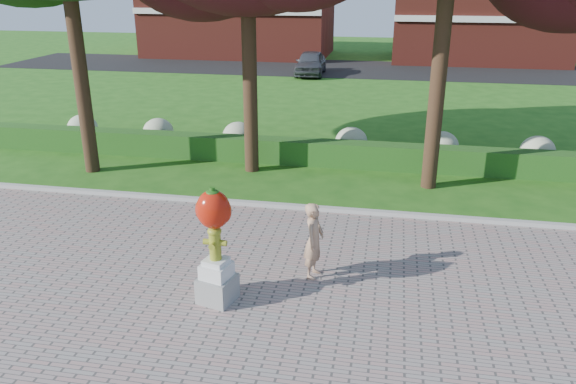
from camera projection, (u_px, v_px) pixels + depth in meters
name	position (u px, v px, depth m)	size (l,w,h in m)	color
ground	(274.00, 263.00, 12.17)	(100.00, 100.00, 0.00)	#225916
curb	(297.00, 208.00, 14.90)	(40.00, 0.18, 0.15)	#ADADA5
lawn_hedge	(318.00, 153.00, 18.45)	(24.00, 0.70, 0.80)	#154B17
hydrangea_row	(339.00, 141.00, 19.21)	(20.10, 1.10, 0.99)	#9DA880
street	(361.00, 69.00, 37.85)	(50.00, 8.00, 0.02)	black
building_left	(240.00, 9.00, 43.85)	(14.00, 8.00, 7.00)	maroon
building_right	(479.00, 15.00, 40.82)	(12.00, 8.00, 6.40)	maroon
hydrant_sculpture	(215.00, 243.00, 10.26)	(0.76, 0.76, 2.29)	gray
woman	(314.00, 240.00, 11.29)	(0.58, 0.38, 1.60)	tan
parked_car	(311.00, 63.00, 35.36)	(1.74, 4.31, 1.47)	#414349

